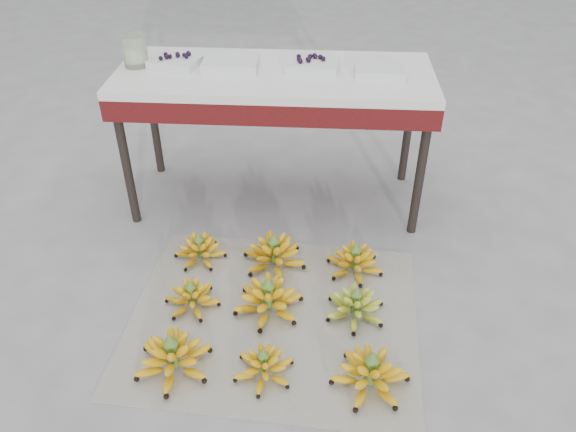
# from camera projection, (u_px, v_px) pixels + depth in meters

# --- Properties ---
(ground) EXTENTS (60.00, 60.00, 0.00)m
(ground) POSITION_uv_depth(u_px,v_px,m) (284.00, 308.00, 2.52)
(ground) COLOR slate
(ground) RESTS_ON ground
(newspaper_mat) EXTENTS (1.31, 1.13, 0.01)m
(newspaper_mat) POSITION_uv_depth(u_px,v_px,m) (273.00, 317.00, 2.47)
(newspaper_mat) COLOR white
(newspaper_mat) RESTS_ON ground
(bunch_front_left) EXTENTS (0.38, 0.38, 0.19)m
(bunch_front_left) POSITION_uv_depth(u_px,v_px,m) (173.00, 357.00, 2.21)
(bunch_front_left) COLOR #F9BB00
(bunch_front_left) RESTS_ON newspaper_mat
(bunch_front_center) EXTENTS (0.30, 0.30, 0.15)m
(bunch_front_center) POSITION_uv_depth(u_px,v_px,m) (264.00, 366.00, 2.19)
(bunch_front_center) COLOR #F9BB00
(bunch_front_center) RESTS_ON newspaper_mat
(bunch_front_right) EXTENTS (0.38, 0.38, 0.18)m
(bunch_front_right) POSITION_uv_depth(u_px,v_px,m) (370.00, 374.00, 2.14)
(bunch_front_right) COLOR #F9BB00
(bunch_front_right) RESTS_ON newspaper_mat
(bunch_mid_left) EXTENTS (0.31, 0.31, 0.15)m
(bunch_mid_left) POSITION_uv_depth(u_px,v_px,m) (192.00, 297.00, 2.50)
(bunch_mid_left) COLOR #F9BB00
(bunch_mid_left) RESTS_ON newspaper_mat
(bunch_mid_center) EXTENTS (0.37, 0.37, 0.19)m
(bunch_mid_center) POSITION_uv_depth(u_px,v_px,m) (268.00, 299.00, 2.47)
(bunch_mid_center) COLOR #F9BB00
(bunch_mid_center) RESTS_ON newspaper_mat
(bunch_mid_right) EXTENTS (0.35, 0.35, 0.16)m
(bunch_mid_right) POSITION_uv_depth(u_px,v_px,m) (355.00, 306.00, 2.45)
(bunch_mid_right) COLOR #7EA421
(bunch_mid_right) RESTS_ON newspaper_mat
(bunch_back_left) EXTENTS (0.29, 0.29, 0.15)m
(bunch_back_left) POSITION_uv_depth(u_px,v_px,m) (200.00, 250.00, 2.77)
(bunch_back_left) COLOR #F9BB00
(bunch_back_left) RESTS_ON newspaper_mat
(bunch_back_center) EXTENTS (0.38, 0.38, 0.19)m
(bunch_back_center) POSITION_uv_depth(u_px,v_px,m) (274.00, 254.00, 2.72)
(bunch_back_center) COLOR #F9BB00
(bunch_back_center) RESTS_ON newspaper_mat
(bunch_back_right) EXTENTS (0.32, 0.32, 0.16)m
(bunch_back_right) POSITION_uv_depth(u_px,v_px,m) (355.00, 261.00, 2.69)
(bunch_back_right) COLOR #F9BB00
(bunch_back_right) RESTS_ON newspaper_mat
(vendor_table) EXTENTS (1.59, 0.64, 0.76)m
(vendor_table) POSITION_uv_depth(u_px,v_px,m) (275.00, 88.00, 2.85)
(vendor_table) COLOR black
(vendor_table) RESTS_ON ground
(tray_far_left) EXTENTS (0.27, 0.22, 0.06)m
(tray_far_left) POSITION_uv_depth(u_px,v_px,m) (175.00, 62.00, 2.84)
(tray_far_left) COLOR silver
(tray_far_left) RESTS_ON vendor_table
(tray_left) EXTENTS (0.28, 0.20, 0.04)m
(tray_left) POSITION_uv_depth(u_px,v_px,m) (231.00, 64.00, 2.82)
(tray_left) COLOR silver
(tray_left) RESTS_ON vendor_table
(tray_right) EXTENTS (0.27, 0.21, 0.07)m
(tray_right) POSITION_uv_depth(u_px,v_px,m) (312.00, 65.00, 2.81)
(tray_right) COLOR silver
(tray_right) RESTS_ON vendor_table
(tray_far_right) EXTENTS (0.24, 0.18, 0.04)m
(tray_far_right) POSITION_uv_depth(u_px,v_px,m) (380.00, 71.00, 2.75)
(tray_far_right) COLOR silver
(tray_far_right) RESTS_ON vendor_table
(glass_jar) EXTENTS (0.15, 0.15, 0.16)m
(glass_jar) POSITION_uv_depth(u_px,v_px,m) (135.00, 51.00, 2.81)
(glass_jar) COLOR beige
(glass_jar) RESTS_ON vendor_table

